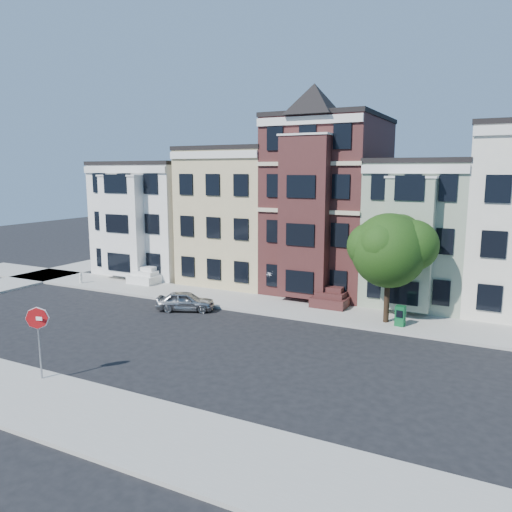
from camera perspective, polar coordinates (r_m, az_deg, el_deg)
The scene contains 12 objects.
ground at distance 24.55m, azimuth -3.12°, elevation -10.68°, with size 120.00×120.00×0.00m, color black.
far_sidewalk at distance 31.35m, azimuth 4.28°, elevation -6.00°, with size 60.00×4.00×0.15m, color #9E9B93.
near_sidewalk at distance 18.64m, azimuth -16.20°, elevation -17.71°, with size 60.00×4.00×0.15m, color #9E9B93.
house_white at distance 43.66m, azimuth -10.69°, elevation 4.21°, with size 8.00×9.00×9.00m, color white.
house_yellow at distance 39.25m, azimuth -1.39°, elevation 4.51°, with size 7.00×9.00×10.00m, color #CEBA86.
house_brown at distance 36.37m, azimuth 8.39°, elevation 5.58°, with size 7.00×9.00×12.00m, color #421E1C.
house_green at distance 34.98m, azimuth 18.47°, elevation 2.56°, with size 6.00×9.00×9.00m, color gray.
street_tree at distance 28.41m, azimuth 14.93°, elevation 0.04°, with size 6.52×6.52×7.58m, color #244E11, non-canonical shape.
parked_car at distance 31.25m, azimuth -8.06°, elevation -5.12°, with size 1.43×3.56×1.21m, color #929498.
newspaper_box at distance 28.59m, azimuth 16.16°, elevation -6.59°, with size 0.50×0.45×1.12m, color #0F5B2C.
fire_hydrant at distance 40.05m, azimuth -19.40°, elevation -2.49°, with size 0.23×0.23×0.65m, color silver.
stop_sign at distance 22.23m, azimuth -23.55°, elevation -8.63°, with size 0.94×0.13×3.41m, color #AF1115, non-canonical shape.
Camera 1 is at (11.62, -19.87, 8.53)m, focal length 35.00 mm.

